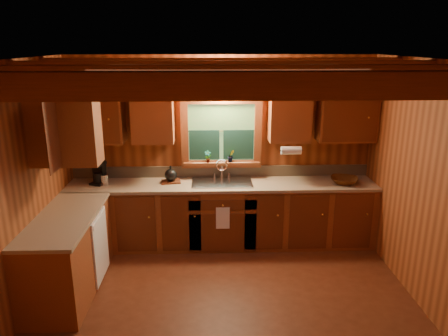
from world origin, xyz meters
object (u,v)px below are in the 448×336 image
sink (222,186)px  wicker_basket (344,180)px  cutting_board (171,182)px  coffee_maker (99,173)px

sink → wicker_basket: sink is taller
sink → cutting_board: 0.71m
sink → wicker_basket: 1.67m
coffee_maker → wicker_basket: size_ratio=0.85×
coffee_maker → cutting_board: bearing=21.5°
sink → coffee_maker: 1.69m
sink → wicker_basket: (1.66, -0.09, 0.09)m
sink → coffee_maker: size_ratio=2.66×
cutting_board → wicker_basket: (2.37, -0.13, 0.03)m
sink → cutting_board: sink is taller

